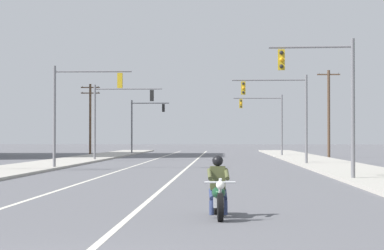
{
  "coord_description": "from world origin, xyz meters",
  "views": [
    {
      "loc": [
        2.27,
        -9.61,
        1.88
      ],
      "look_at": [
        0.87,
        24.71,
        2.47
      ],
      "focal_mm": 69.39,
      "sensor_mm": 36.0,
      "label": 1
    }
  ],
  "objects_px": {
    "motorcycle_with_rider": "(218,193)",
    "traffic_signal_mid_right": "(285,105)",
    "traffic_signal_mid_left": "(115,110)",
    "traffic_signal_far_right": "(268,116)",
    "utility_pole_left_far": "(90,116)",
    "traffic_signal_near_left": "(77,101)",
    "traffic_signal_near_right": "(329,89)",
    "utility_pole_right_far": "(329,112)",
    "traffic_signal_far_left": "(142,119)"
  },
  "relations": [
    {
      "from": "traffic_signal_mid_right",
      "to": "traffic_signal_mid_left",
      "type": "distance_m",
      "value": 15.77
    },
    {
      "from": "traffic_signal_far_left",
      "to": "utility_pole_left_far",
      "type": "relative_size",
      "value": 0.77
    },
    {
      "from": "motorcycle_with_rider",
      "to": "traffic_signal_near_left",
      "type": "height_order",
      "value": "traffic_signal_near_left"
    },
    {
      "from": "traffic_signal_far_right",
      "to": "utility_pole_left_far",
      "type": "distance_m",
      "value": 22.22
    },
    {
      "from": "traffic_signal_mid_left",
      "to": "utility_pole_left_far",
      "type": "xyz_separation_m",
      "value": [
        -6.42,
        24.75,
        0.25
      ]
    },
    {
      "from": "traffic_signal_near_right",
      "to": "traffic_signal_far_left",
      "type": "distance_m",
      "value": 54.09
    },
    {
      "from": "traffic_signal_mid_right",
      "to": "utility_pole_left_far",
      "type": "bearing_deg",
      "value": 120.05
    },
    {
      "from": "traffic_signal_mid_left",
      "to": "traffic_signal_far_right",
      "type": "distance_m",
      "value": 19.74
    },
    {
      "from": "motorcycle_with_rider",
      "to": "traffic_signal_far_left",
      "type": "height_order",
      "value": "traffic_signal_far_left"
    },
    {
      "from": "traffic_signal_near_right",
      "to": "traffic_signal_far_right",
      "type": "distance_m",
      "value": 41.98
    },
    {
      "from": "traffic_signal_near_right",
      "to": "traffic_signal_mid_left",
      "type": "distance_m",
      "value": 30.52
    },
    {
      "from": "traffic_signal_mid_right",
      "to": "utility_pole_right_far",
      "type": "height_order",
      "value": "utility_pole_right_far"
    },
    {
      "from": "traffic_signal_mid_right",
      "to": "traffic_signal_mid_left",
      "type": "xyz_separation_m",
      "value": [
        -13.03,
        8.88,
        0.03
      ]
    },
    {
      "from": "utility_pole_left_far",
      "to": "traffic_signal_mid_right",
      "type": "bearing_deg",
      "value": -59.95
    },
    {
      "from": "traffic_signal_far_right",
      "to": "traffic_signal_mid_left",
      "type": "bearing_deg",
      "value": -132.45
    },
    {
      "from": "motorcycle_with_rider",
      "to": "traffic_signal_mid_right",
      "type": "distance_m",
      "value": 34.04
    },
    {
      "from": "utility_pole_right_far",
      "to": "traffic_signal_near_right",
      "type": "bearing_deg",
      "value": -98.12
    },
    {
      "from": "utility_pole_left_far",
      "to": "traffic_signal_near_right",
      "type": "bearing_deg",
      "value": -69.19
    },
    {
      "from": "traffic_signal_mid_right",
      "to": "traffic_signal_mid_left",
      "type": "bearing_deg",
      "value": 145.72
    },
    {
      "from": "traffic_signal_near_right",
      "to": "traffic_signal_far_right",
      "type": "relative_size",
      "value": 1.0
    },
    {
      "from": "utility_pole_right_far",
      "to": "utility_pole_left_far",
      "type": "height_order",
      "value": "utility_pole_right_far"
    },
    {
      "from": "motorcycle_with_rider",
      "to": "traffic_signal_far_right",
      "type": "bearing_deg",
      "value": 85.31
    },
    {
      "from": "motorcycle_with_rider",
      "to": "utility_pole_left_far",
      "type": "distance_m",
      "value": 68.98
    },
    {
      "from": "traffic_signal_near_right",
      "to": "traffic_signal_far_left",
      "type": "relative_size",
      "value": 1.0
    },
    {
      "from": "traffic_signal_mid_right",
      "to": "traffic_signal_far_left",
      "type": "distance_m",
      "value": 36.33
    },
    {
      "from": "traffic_signal_far_right",
      "to": "utility_pole_left_far",
      "type": "bearing_deg",
      "value": 152.72
    },
    {
      "from": "traffic_signal_mid_right",
      "to": "utility_pole_right_far",
      "type": "bearing_deg",
      "value": 72.86
    },
    {
      "from": "traffic_signal_near_left",
      "to": "utility_pole_right_far",
      "type": "xyz_separation_m",
      "value": [
        18.62,
        25.21,
        0.2
      ]
    },
    {
      "from": "traffic_signal_mid_right",
      "to": "utility_pole_left_far",
      "type": "distance_m",
      "value": 38.85
    },
    {
      "from": "utility_pole_left_far",
      "to": "traffic_signal_far_left",
      "type": "bearing_deg",
      "value": 1.21
    },
    {
      "from": "traffic_signal_near_left",
      "to": "traffic_signal_far_left",
      "type": "height_order",
      "value": "same"
    },
    {
      "from": "traffic_signal_near_right",
      "to": "utility_pole_left_far",
      "type": "distance_m",
      "value": 55.81
    },
    {
      "from": "motorcycle_with_rider",
      "to": "traffic_signal_far_right",
      "type": "relative_size",
      "value": 0.35
    },
    {
      "from": "utility_pole_left_far",
      "to": "traffic_signal_far_right",
      "type": "bearing_deg",
      "value": -27.28
    },
    {
      "from": "traffic_signal_far_left",
      "to": "utility_pole_right_far",
      "type": "bearing_deg",
      "value": -39.17
    },
    {
      "from": "traffic_signal_near_left",
      "to": "traffic_signal_mid_right",
      "type": "height_order",
      "value": "same"
    },
    {
      "from": "traffic_signal_near_right",
      "to": "utility_pole_right_far",
      "type": "relative_size",
      "value": 0.76
    },
    {
      "from": "motorcycle_with_rider",
      "to": "traffic_signal_mid_left",
      "type": "xyz_separation_m",
      "value": [
        -8.65,
        42.46,
        3.55
      ]
    },
    {
      "from": "motorcycle_with_rider",
      "to": "traffic_signal_mid_left",
      "type": "bearing_deg",
      "value": 101.52
    },
    {
      "from": "traffic_signal_mid_right",
      "to": "traffic_signal_mid_left",
      "type": "height_order",
      "value": "same"
    },
    {
      "from": "motorcycle_with_rider",
      "to": "traffic_signal_mid_right",
      "type": "height_order",
      "value": "traffic_signal_mid_right"
    },
    {
      "from": "traffic_signal_mid_left",
      "to": "traffic_signal_far_right",
      "type": "relative_size",
      "value": 1.0
    },
    {
      "from": "motorcycle_with_rider",
      "to": "utility_pole_right_far",
      "type": "distance_m",
      "value": 52.89
    },
    {
      "from": "traffic_signal_far_right",
      "to": "traffic_signal_far_left",
      "type": "relative_size",
      "value": 1.0
    },
    {
      "from": "motorcycle_with_rider",
      "to": "utility_pole_right_far",
      "type": "height_order",
      "value": "utility_pole_right_far"
    },
    {
      "from": "traffic_signal_far_right",
      "to": "traffic_signal_far_left",
      "type": "height_order",
      "value": "same"
    },
    {
      "from": "traffic_signal_mid_left",
      "to": "traffic_signal_far_right",
      "type": "xyz_separation_m",
      "value": [
        13.32,
        14.57,
        -0.04
      ]
    },
    {
      "from": "traffic_signal_near_right",
      "to": "traffic_signal_mid_right",
      "type": "height_order",
      "value": "same"
    },
    {
      "from": "traffic_signal_near_right",
      "to": "utility_pole_right_far",
      "type": "distance_m",
      "value": 37.14
    },
    {
      "from": "motorcycle_with_rider",
      "to": "utility_pole_left_far",
      "type": "height_order",
      "value": "utility_pole_left_far"
    }
  ]
}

